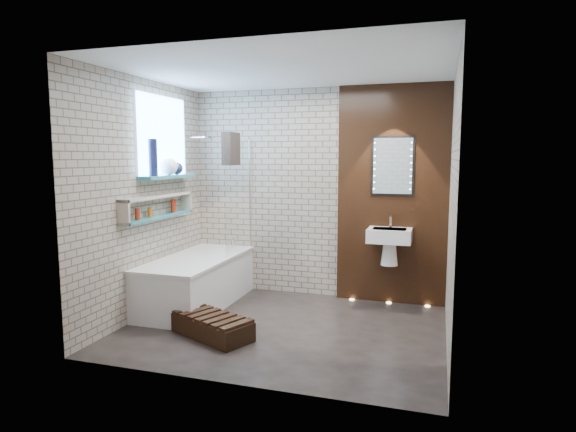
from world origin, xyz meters
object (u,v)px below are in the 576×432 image
(washbasin, at_px, (389,240))
(bathtub, at_px, (197,281))
(walnut_step, at_px, (212,327))
(bath_screen, at_px, (238,196))
(led_mirror, at_px, (393,166))

(washbasin, bearing_deg, bathtub, -163.99)
(washbasin, distance_m, walnut_step, 2.27)
(walnut_step, bearing_deg, washbasin, 44.10)
(bathtub, bearing_deg, bath_screen, 51.10)
(bath_screen, relative_size, walnut_step, 1.66)
(bathtub, relative_size, walnut_step, 2.06)
(led_mirror, bearing_deg, bathtub, -160.22)
(bathtub, height_order, led_mirror, led_mirror)
(led_mirror, height_order, walnut_step, led_mirror)
(bath_screen, xyz_separation_m, washbasin, (1.82, 0.18, -0.49))
(washbasin, bearing_deg, led_mirror, 90.00)
(bathtub, bearing_deg, led_mirror, 19.78)
(washbasin, height_order, walnut_step, washbasin)
(bath_screen, bearing_deg, bathtub, -128.90)
(washbasin, relative_size, walnut_step, 0.69)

